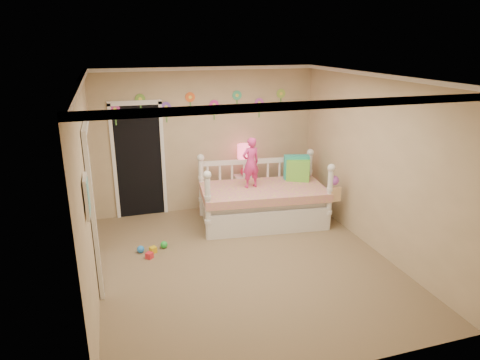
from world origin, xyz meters
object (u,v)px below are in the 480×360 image
object	(u,v)px
child	(251,163)
table_lamp	(245,155)
daybed	(263,191)
nightstand	(245,192)

from	to	relation	value
child	table_lamp	bearing A→B (deg)	-109.88
daybed	child	world-z (taller)	child
daybed	child	xyz separation A→B (m)	(-0.20, 0.07, 0.50)
daybed	nightstand	distance (m)	0.77
daybed	child	size ratio (longest dim) A/B	2.46
child	table_lamp	world-z (taller)	child
child	table_lamp	size ratio (longest dim) A/B	1.47
daybed	table_lamp	xyz separation A→B (m)	(-0.10, 0.72, 0.45)
table_lamp	daybed	bearing A→B (deg)	-82.23
table_lamp	child	bearing A→B (deg)	-98.96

